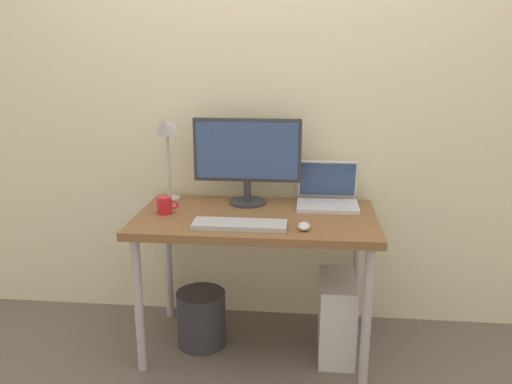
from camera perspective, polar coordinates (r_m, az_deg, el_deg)
ground_plane at (r=2.89m, az=0.00°, el=-16.66°), size 6.00×6.00×0.00m
back_wall at (r=2.85m, az=0.80°, el=10.68°), size 4.40×0.04×2.60m
desk at (r=2.60m, az=0.00°, el=-4.12°), size 1.20×0.66×0.74m
monitor at (r=2.71m, az=-0.99°, el=4.08°), size 0.57×0.20×0.46m
laptop at (r=2.75m, az=7.96°, el=-0.27°), size 0.32×0.26×0.23m
desk_lamp at (r=2.78m, az=-10.00°, el=5.92°), size 0.11×0.16×0.49m
keyboard at (r=2.40m, az=-1.84°, el=-3.65°), size 0.44×0.14×0.02m
mouse at (r=2.37m, az=5.36°, el=-3.80°), size 0.06×0.09×0.03m
coffee_mug at (r=2.63m, az=-10.13°, el=-1.45°), size 0.11×0.08×0.09m
computer_tower at (r=2.76m, az=8.95°, el=-13.51°), size 0.18×0.36×0.42m
wastebasket at (r=2.85m, az=-6.10°, el=-13.78°), size 0.26×0.26×0.30m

